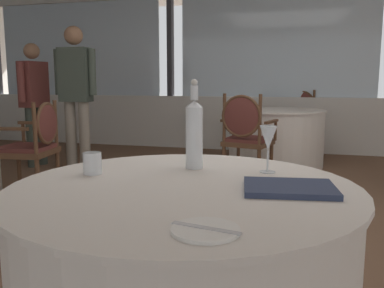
# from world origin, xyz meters

# --- Properties ---
(ground_plane) EXTENTS (13.91, 13.91, 0.00)m
(ground_plane) POSITION_xyz_m (0.00, 0.00, 0.00)
(ground_plane) COLOR brown
(window_wall_far) EXTENTS (10.70, 0.14, 2.67)m
(window_wall_far) POSITION_xyz_m (-0.00, 3.56, 1.07)
(window_wall_far) COLOR silver
(window_wall_far) RESTS_ON ground_plane
(foreground_table) EXTENTS (1.25, 1.25, 0.73)m
(foreground_table) POSITION_xyz_m (0.04, -1.59, 0.37)
(foreground_table) COLOR white
(foreground_table) RESTS_ON ground_plane
(side_plate) EXTENTS (0.17, 0.17, 0.01)m
(side_plate) POSITION_xyz_m (0.22, -2.01, 0.74)
(side_plate) COLOR white
(side_plate) RESTS_ON foreground_table
(butter_knife) EXTENTS (0.18, 0.05, 0.00)m
(butter_knife) POSITION_xyz_m (0.22, -2.01, 0.74)
(butter_knife) COLOR silver
(butter_knife) RESTS_ON foreground_table
(water_bottle) EXTENTS (0.07, 0.07, 0.38)m
(water_bottle) POSITION_xyz_m (-0.00, -1.30, 0.89)
(water_bottle) COLOR white
(water_bottle) RESTS_ON foreground_table
(wine_glass) EXTENTS (0.07, 0.07, 0.19)m
(wine_glass) POSITION_xyz_m (0.31, -1.30, 0.87)
(wine_glass) COLOR white
(wine_glass) RESTS_ON foreground_table
(water_tumbler) EXTENTS (0.07, 0.07, 0.09)m
(water_tumbler) POSITION_xyz_m (-0.36, -1.51, 0.77)
(water_tumbler) COLOR white
(water_tumbler) RESTS_ON foreground_table
(menu_book) EXTENTS (0.33, 0.26, 0.02)m
(menu_book) POSITION_xyz_m (0.40, -1.57, 0.74)
(menu_book) COLOR #2D3856
(menu_book) RESTS_ON foreground_table
(dining_chair_1_0) EXTENTS (0.53, 0.58, 0.92)m
(dining_chair_1_0) POSITION_xyz_m (-1.93, 0.26, 0.55)
(dining_chair_1_0) COLOR brown
(dining_chair_1_0) RESTS_ON ground_plane
(background_table_2) EXTENTS (1.24, 1.24, 0.73)m
(background_table_2) POSITION_xyz_m (0.11, 2.44, 0.37)
(background_table_2) COLOR white
(background_table_2) RESTS_ON ground_plane
(dining_chair_2_0) EXTENTS (0.61, 0.56, 0.97)m
(dining_chair_2_0) POSITION_xyz_m (-0.15, 1.42, 0.56)
(dining_chair_2_0) COLOR brown
(dining_chair_2_0) RESTS_ON ground_plane
(dining_chair_2_1) EXTENTS (0.61, 0.56, 0.96)m
(dining_chair_2_1) POSITION_xyz_m (0.37, 3.46, 0.56)
(dining_chair_2_1) COLOR brown
(dining_chair_2_1) RESTS_ON ground_plane
(diner_person_0) EXTENTS (0.53, 0.22, 1.74)m
(diner_person_0) POSITION_xyz_m (-2.21, 1.48, 1.00)
(diner_person_0) COLOR gray
(diner_person_0) RESTS_ON ground_plane
(diner_person_1) EXTENTS (0.22, 0.53, 1.57)m
(diner_person_1) POSITION_xyz_m (-2.89, 1.62, 0.88)
(diner_person_1) COLOR #424C42
(diner_person_1) RESTS_ON ground_plane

